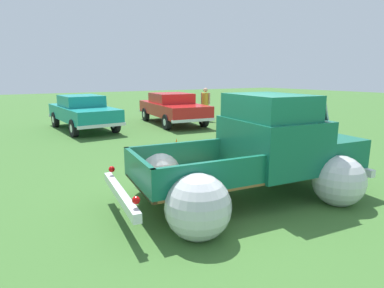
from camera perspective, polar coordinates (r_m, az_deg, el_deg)
ground_plane at (r=6.15m, az=8.68°, el=-9.57°), size 80.00×80.00×0.00m
vintage_pickup_truck at (r=6.14m, az=11.92°, el=-2.32°), size 4.80×3.18×1.96m
show_car_0 at (r=14.31m, az=-18.77°, el=5.54°), size 2.07×4.62×1.43m
show_car_1 at (r=15.26m, az=-3.48°, el=6.54°), size 2.47×4.87×1.43m
spectator_0 at (r=16.24m, az=2.40°, el=7.40°), size 0.45×0.52×1.64m
lane_cone_0 at (r=8.54m, az=-2.74°, el=-1.10°), size 0.36×0.36×0.63m
lane_cone_1 at (r=8.72m, az=18.36°, el=-1.43°), size 0.36×0.36×0.63m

